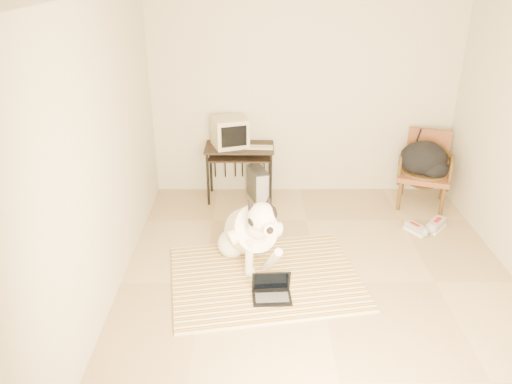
{
  "coord_description": "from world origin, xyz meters",
  "views": [
    {
      "loc": [
        -0.66,
        -4.16,
        2.96
      ],
      "look_at": [
        -0.64,
        0.31,
        0.86
      ],
      "focal_mm": 35.0,
      "sensor_mm": 36.0,
      "label": 1
    }
  ],
  "objects_px": {
    "laptop": "(272,291)",
    "rattan_chair": "(425,169)",
    "pc_tower": "(258,184)",
    "backpack": "(425,160)",
    "dog": "(251,232)",
    "crt_monitor": "(230,132)",
    "computer_desk": "(240,154)"
  },
  "relations": [
    {
      "from": "pc_tower",
      "to": "rattan_chair",
      "type": "bearing_deg",
      "value": -4.03
    },
    {
      "from": "dog",
      "to": "rattan_chair",
      "type": "bearing_deg",
      "value": 32.57
    },
    {
      "from": "crt_monitor",
      "to": "dog",
      "type": "bearing_deg",
      "value": -80.24
    },
    {
      "from": "computer_desk",
      "to": "pc_tower",
      "type": "xyz_separation_m",
      "value": [
        0.24,
        0.01,
        -0.43
      ]
    },
    {
      "from": "dog",
      "to": "pc_tower",
      "type": "relative_size",
      "value": 2.37
    },
    {
      "from": "computer_desk",
      "to": "pc_tower",
      "type": "bearing_deg",
      "value": 2.67
    },
    {
      "from": "laptop",
      "to": "rattan_chair",
      "type": "distance_m",
      "value": 2.94
    },
    {
      "from": "laptop",
      "to": "rattan_chair",
      "type": "height_order",
      "value": "rattan_chair"
    },
    {
      "from": "pc_tower",
      "to": "rattan_chair",
      "type": "xyz_separation_m",
      "value": [
        2.17,
        -0.15,
        0.27
      ]
    },
    {
      "from": "dog",
      "to": "laptop",
      "type": "xyz_separation_m",
      "value": [
        0.2,
        -0.63,
        -0.28
      ]
    },
    {
      "from": "laptop",
      "to": "backpack",
      "type": "distance_m",
      "value": 2.87
    },
    {
      "from": "laptop",
      "to": "crt_monitor",
      "type": "distance_m",
      "value": 2.45
    },
    {
      "from": "dog",
      "to": "laptop",
      "type": "relative_size",
      "value": 2.95
    },
    {
      "from": "computer_desk",
      "to": "backpack",
      "type": "height_order",
      "value": "backpack"
    },
    {
      "from": "laptop",
      "to": "backpack",
      "type": "xyz_separation_m",
      "value": [
        2.01,
        1.98,
        0.56
      ]
    },
    {
      "from": "laptop",
      "to": "crt_monitor",
      "type": "bearing_deg",
      "value": 102.01
    },
    {
      "from": "rattan_chair",
      "to": "dog",
      "type": "bearing_deg",
      "value": -147.43
    },
    {
      "from": "laptop",
      "to": "rattan_chair",
      "type": "bearing_deg",
      "value": 45.17
    },
    {
      "from": "crt_monitor",
      "to": "backpack",
      "type": "distance_m",
      "value": 2.52
    },
    {
      "from": "dog",
      "to": "crt_monitor",
      "type": "bearing_deg",
      "value": 99.76
    },
    {
      "from": "crt_monitor",
      "to": "pc_tower",
      "type": "height_order",
      "value": "crt_monitor"
    },
    {
      "from": "pc_tower",
      "to": "backpack",
      "type": "distance_m",
      "value": 2.18
    },
    {
      "from": "computer_desk",
      "to": "pc_tower",
      "type": "height_order",
      "value": "computer_desk"
    },
    {
      "from": "laptop",
      "to": "pc_tower",
      "type": "height_order",
      "value": "pc_tower"
    },
    {
      "from": "computer_desk",
      "to": "pc_tower",
      "type": "distance_m",
      "value": 0.5
    },
    {
      "from": "laptop",
      "to": "computer_desk",
      "type": "distance_m",
      "value": 2.31
    },
    {
      "from": "rattan_chair",
      "to": "backpack",
      "type": "bearing_deg",
      "value": -117.59
    },
    {
      "from": "laptop",
      "to": "crt_monitor",
      "type": "xyz_separation_m",
      "value": [
        -0.48,
        2.25,
        0.85
      ]
    },
    {
      "from": "crt_monitor",
      "to": "laptop",
      "type": "bearing_deg",
      "value": -77.99
    },
    {
      "from": "rattan_chair",
      "to": "pc_tower",
      "type": "bearing_deg",
      "value": 175.97
    },
    {
      "from": "dog",
      "to": "crt_monitor",
      "type": "distance_m",
      "value": 1.74
    },
    {
      "from": "dog",
      "to": "laptop",
      "type": "distance_m",
      "value": 0.72
    }
  ]
}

